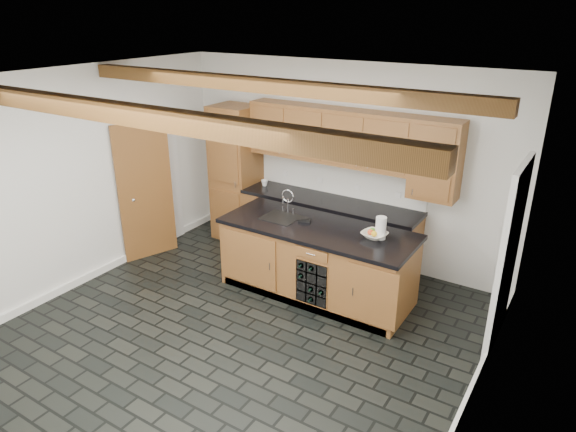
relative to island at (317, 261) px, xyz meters
name	(u,v)px	position (x,y,z in m)	size (l,w,h in m)	color
ground	(237,335)	(-0.31, -1.28, -0.46)	(5.00, 5.00, 0.00)	black
room_shell	(255,193)	(-0.39, -0.75, 1.06)	(5.01, 5.00, 5.00)	white
back_cabinetry	(309,192)	(-0.68, 0.95, 0.51)	(3.65, 0.62, 2.20)	#935A2F
island	(317,261)	(0.00, 0.00, 0.00)	(2.48, 0.96, 0.93)	#935A2F
faucet	(282,214)	(-0.56, 0.05, 0.50)	(0.45, 0.40, 0.34)	black
kitchen_scale	(304,220)	(-0.23, 0.08, 0.49)	(0.17, 0.13, 0.05)	black
fruit_bowl	(374,235)	(0.71, 0.08, 0.50)	(0.29, 0.29, 0.07)	white
fruit_cluster	(375,232)	(0.71, 0.09, 0.54)	(0.16, 0.17, 0.07)	red
paper_towel	(381,228)	(0.78, 0.10, 0.60)	(0.13, 0.13, 0.27)	white
mug	(265,183)	(-1.45, 0.95, 0.51)	(0.10, 0.10, 0.09)	white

